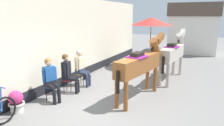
{
  "coord_description": "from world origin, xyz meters",
  "views": [
    {
      "loc": [
        2.66,
        -5.02,
        2.69
      ],
      "look_at": [
        -0.4,
        1.2,
        1.05
      ],
      "focal_mm": 32.62,
      "sensor_mm": 36.0,
      "label": 1
    }
  ],
  "objects_px": {
    "seated_visitor_middle": "(68,71)",
    "satchel_bag": "(87,77)",
    "saddled_horse_near": "(140,64)",
    "cafe_parasol": "(151,22)",
    "flower_planter_near": "(16,101)",
    "seated_visitor_near": "(50,78)",
    "seated_visitor_far": "(81,66)",
    "saddled_horse_far": "(173,53)"
  },
  "relations": [
    {
      "from": "seated_visitor_middle",
      "to": "satchel_bag",
      "type": "relative_size",
      "value": 4.96
    },
    {
      "from": "seated_visitor_middle",
      "to": "satchel_bag",
      "type": "bearing_deg",
      "value": 99.0
    },
    {
      "from": "saddled_horse_near",
      "to": "cafe_parasol",
      "type": "distance_m",
      "value": 4.46
    },
    {
      "from": "saddled_horse_near",
      "to": "flower_planter_near",
      "type": "xyz_separation_m",
      "value": [
        -2.77,
        -2.54,
        -0.82
      ]
    },
    {
      "from": "seated_visitor_near",
      "to": "satchel_bag",
      "type": "xyz_separation_m",
      "value": [
        -0.21,
        2.39,
        -0.68
      ]
    },
    {
      "from": "cafe_parasol",
      "to": "seated_visitor_middle",
      "type": "bearing_deg",
      "value": -107.57
    },
    {
      "from": "seated_visitor_middle",
      "to": "saddled_horse_near",
      "type": "xyz_separation_m",
      "value": [
        2.41,
        0.66,
        0.38
      ]
    },
    {
      "from": "satchel_bag",
      "to": "flower_planter_near",
      "type": "bearing_deg",
      "value": -94.99
    },
    {
      "from": "seated_visitor_middle",
      "to": "flower_planter_near",
      "type": "bearing_deg",
      "value": -100.91
    },
    {
      "from": "seated_visitor_near",
      "to": "flower_planter_near",
      "type": "relative_size",
      "value": 2.17
    },
    {
      "from": "saddled_horse_near",
      "to": "satchel_bag",
      "type": "relative_size",
      "value": 10.61
    },
    {
      "from": "seated_visitor_far",
      "to": "flower_planter_near",
      "type": "relative_size",
      "value": 2.17
    },
    {
      "from": "seated_visitor_middle",
      "to": "satchel_bag",
      "type": "height_order",
      "value": "seated_visitor_middle"
    },
    {
      "from": "seated_visitor_far",
      "to": "flower_planter_near",
      "type": "distance_m",
      "value": 2.76
    },
    {
      "from": "seated_visitor_middle",
      "to": "seated_visitor_near",
      "type": "bearing_deg",
      "value": -92.46
    },
    {
      "from": "saddled_horse_near",
      "to": "satchel_bag",
      "type": "height_order",
      "value": "saddled_horse_near"
    },
    {
      "from": "seated_visitor_near",
      "to": "satchel_bag",
      "type": "height_order",
      "value": "seated_visitor_near"
    },
    {
      "from": "seated_visitor_middle",
      "to": "cafe_parasol",
      "type": "distance_m",
      "value": 5.34
    },
    {
      "from": "flower_planter_near",
      "to": "saddled_horse_far",
      "type": "bearing_deg",
      "value": 56.56
    },
    {
      "from": "saddled_horse_far",
      "to": "cafe_parasol",
      "type": "bearing_deg",
      "value": 130.79
    },
    {
      "from": "seated_visitor_near",
      "to": "saddled_horse_far",
      "type": "relative_size",
      "value": 0.46
    },
    {
      "from": "saddled_horse_near",
      "to": "flower_planter_near",
      "type": "distance_m",
      "value": 3.85
    },
    {
      "from": "seated_visitor_near",
      "to": "cafe_parasol",
      "type": "distance_m",
      "value": 6.12
    },
    {
      "from": "seated_visitor_far",
      "to": "satchel_bag",
      "type": "height_order",
      "value": "seated_visitor_far"
    },
    {
      "from": "flower_planter_near",
      "to": "seated_visitor_far",
      "type": "bearing_deg",
      "value": 82.6
    },
    {
      "from": "seated_visitor_near",
      "to": "saddled_horse_far",
      "type": "bearing_deg",
      "value": 53.05
    },
    {
      "from": "satchel_bag",
      "to": "seated_visitor_near",
      "type": "bearing_deg",
      "value": -88.0
    },
    {
      "from": "saddled_horse_far",
      "to": "cafe_parasol",
      "type": "height_order",
      "value": "cafe_parasol"
    },
    {
      "from": "seated_visitor_near",
      "to": "flower_planter_near",
      "type": "height_order",
      "value": "seated_visitor_near"
    },
    {
      "from": "flower_planter_near",
      "to": "cafe_parasol",
      "type": "xyz_separation_m",
      "value": [
        1.9,
        6.75,
        2.03
      ]
    },
    {
      "from": "seated_visitor_near",
      "to": "seated_visitor_middle",
      "type": "distance_m",
      "value": 0.83
    },
    {
      "from": "cafe_parasol",
      "to": "seated_visitor_far",
      "type": "bearing_deg",
      "value": -110.97
    },
    {
      "from": "flower_planter_near",
      "to": "cafe_parasol",
      "type": "bearing_deg",
      "value": 74.25
    },
    {
      "from": "seated_visitor_far",
      "to": "saddled_horse_far",
      "type": "xyz_separation_m",
      "value": [
        3.0,
        2.37,
        0.38
      ]
    },
    {
      "from": "flower_planter_near",
      "to": "satchel_bag",
      "type": "height_order",
      "value": "flower_planter_near"
    },
    {
      "from": "seated_visitor_near",
      "to": "seated_visitor_far",
      "type": "relative_size",
      "value": 1.0
    },
    {
      "from": "seated_visitor_far",
      "to": "saddled_horse_far",
      "type": "bearing_deg",
      "value": 38.34
    },
    {
      "from": "flower_planter_near",
      "to": "cafe_parasol",
      "type": "height_order",
      "value": "cafe_parasol"
    },
    {
      "from": "saddled_horse_near",
      "to": "satchel_bag",
      "type": "xyz_separation_m",
      "value": [
        -2.65,
        0.9,
        -1.06
      ]
    },
    {
      "from": "seated_visitor_middle",
      "to": "satchel_bag",
      "type": "xyz_separation_m",
      "value": [
        -0.25,
        1.55,
        -0.68
      ]
    },
    {
      "from": "saddled_horse_far",
      "to": "seated_visitor_middle",
      "type": "bearing_deg",
      "value": -133.15
    },
    {
      "from": "seated_visitor_middle",
      "to": "cafe_parasol",
      "type": "xyz_separation_m",
      "value": [
        1.54,
        4.86,
        1.59
      ]
    }
  ]
}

